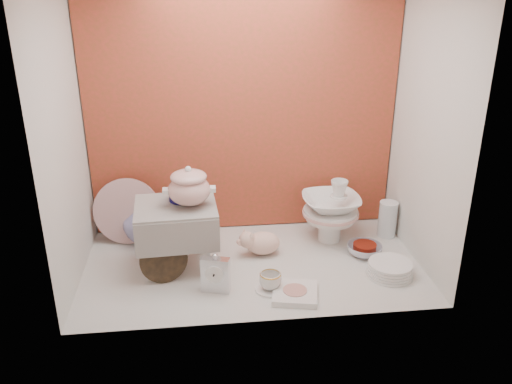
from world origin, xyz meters
TOP-DOWN VIEW (x-y plane):
  - ground at (0.00, 0.00)m, footprint 1.80×1.80m
  - niche_shell at (0.00, 0.18)m, footprint 1.86×1.03m
  - step_stool at (-0.40, 0.04)m, footprint 0.43×0.38m
  - soup_tureen at (-0.32, 0.03)m, footprint 0.30×0.30m
  - cobalt_bowl at (-0.36, 0.11)m, footprint 0.20×0.20m
  - floral_platter at (-0.69, 0.36)m, footprint 0.39×0.12m
  - blue_white_vase at (-0.59, 0.36)m, footprint 0.30×0.30m
  - lacquer_tray at (-0.46, -0.11)m, footprint 0.25×0.11m
  - mantel_clock at (-0.21, -0.23)m, footprint 0.15×0.08m
  - plush_pig at (0.07, 0.11)m, footprint 0.27×0.22m
  - teacup_saucer at (0.06, -0.25)m, footprint 0.16×0.16m
  - gold_rim_teacup at (0.06, -0.25)m, footprint 0.12×0.12m
  - lattice_dish at (0.17, -0.32)m, footprint 0.26×0.26m
  - dinner_plate_stack at (0.70, -0.18)m, footprint 0.29×0.29m
  - crystal_bowl at (0.63, 0.04)m, footprint 0.20×0.20m
  - clear_glass_vase at (0.84, 0.26)m, footprint 0.14×0.14m
  - porcelain_tower at (0.48, 0.25)m, footprint 0.43×0.43m

SIDE VIEW (x-z plane):
  - ground at x=0.00m, z-range 0.00..0.00m
  - teacup_saucer at x=0.06m, z-range 0.00..0.01m
  - lattice_dish at x=0.17m, z-range 0.00..0.03m
  - crystal_bowl at x=0.63m, z-range 0.00..0.06m
  - dinner_plate_stack at x=0.70m, z-range 0.00..0.07m
  - gold_rim_teacup at x=0.06m, z-range 0.01..0.10m
  - plush_pig at x=0.07m, z-range 0.00..0.14m
  - mantel_clock at x=-0.21m, z-range 0.00..0.21m
  - clear_glass_vase at x=0.84m, z-range 0.00..0.22m
  - lacquer_tray at x=-0.46m, z-range 0.00..0.25m
  - blue_white_vase at x=-0.59m, z-range 0.00..0.27m
  - step_stool at x=-0.40m, z-range 0.00..0.36m
  - porcelain_tower at x=0.48m, z-range 0.00..0.38m
  - floral_platter at x=-0.69m, z-range 0.00..0.38m
  - cobalt_bowl at x=-0.36m, z-range 0.36..0.41m
  - soup_tureen at x=-0.32m, z-range 0.36..0.58m
  - niche_shell at x=0.00m, z-range 0.17..1.70m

